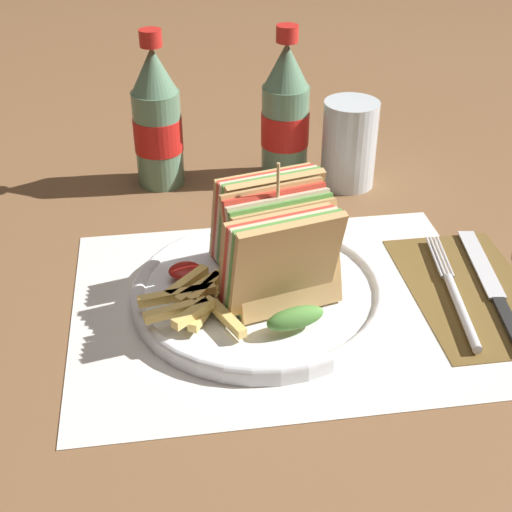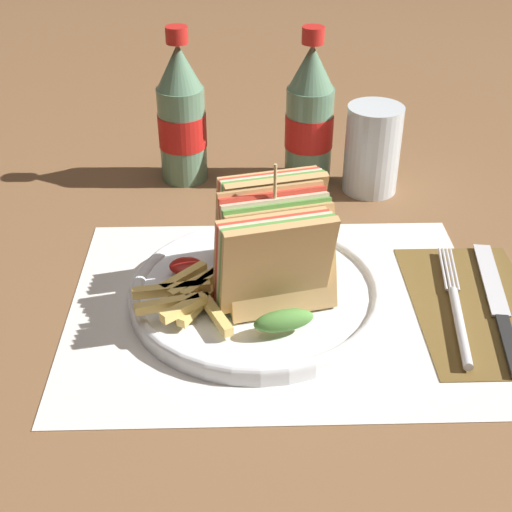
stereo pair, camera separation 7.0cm
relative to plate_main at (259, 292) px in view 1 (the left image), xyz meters
The scene contains 12 objects.
ground_plane 0.02m from the plate_main, 112.56° to the right, with size 4.00×4.00×0.00m, color brown.
placemat 0.02m from the plate_main, 30.92° to the right, with size 0.40×0.31×0.00m.
plate_main is the anchor object (origin of this frame).
club_sandwich 0.06m from the plate_main, ahead, with size 0.12×0.18×0.14m.
fries_pile 0.07m from the plate_main, 152.74° to the right, with size 0.10×0.10×0.02m.
ketchup_blob 0.08m from the plate_main, 160.24° to the left, with size 0.03×0.03×0.01m.
napkin 0.22m from the plate_main, ahead, with size 0.12×0.21×0.00m.
fork 0.19m from the plate_main, 10.87° to the right, with size 0.04×0.19×0.01m.
knife 0.24m from the plate_main, ahead, with size 0.04×0.21×0.00m.
coke_bottle_near 0.30m from the plate_main, 107.54° to the left, with size 0.06×0.06×0.20m.
coke_bottle_far 0.29m from the plate_main, 74.62° to the left, with size 0.06×0.06×0.20m.
glass_near 0.28m from the plate_main, 57.48° to the left, with size 0.07×0.07×0.11m.
Camera 1 is at (-0.08, -0.55, 0.42)m, focal length 50.00 mm.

